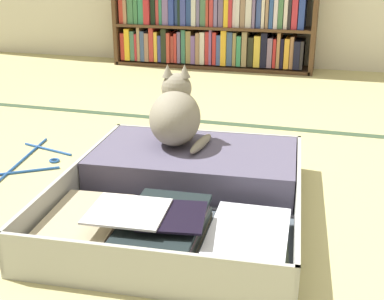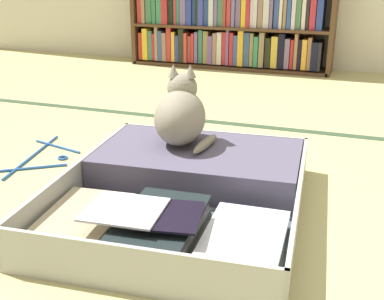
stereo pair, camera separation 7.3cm
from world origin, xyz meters
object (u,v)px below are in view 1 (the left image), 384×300
(black_cat, at_px, (176,115))
(clothes_hanger, at_px, (33,160))
(open_suitcase, at_px, (186,187))
(bookshelf, at_px, (211,9))

(black_cat, height_order, clothes_hanger, black_cat)
(open_suitcase, height_order, black_cat, black_cat)
(bookshelf, relative_size, open_suitcase, 1.60)
(bookshelf, xyz_separation_m, open_suitcase, (0.46, -2.19, -0.36))
(black_cat, bearing_deg, open_suitcase, -64.84)
(black_cat, bearing_deg, bookshelf, 100.36)
(black_cat, xyz_separation_m, clothes_hanger, (-0.59, -0.02, -0.23))
(black_cat, relative_size, clothes_hanger, 0.61)
(open_suitcase, bearing_deg, clothes_hanger, 165.08)
(bookshelf, distance_m, open_suitcase, 2.26)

